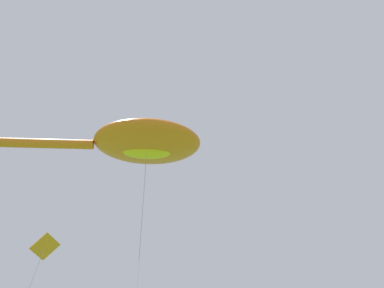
# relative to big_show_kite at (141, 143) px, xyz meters

# --- Properties ---
(big_show_kite) EXTENTS (9.23, 11.97, 12.97)m
(big_show_kite) POSITION_rel_big_show_kite_xyz_m (0.00, 0.00, 0.00)
(big_show_kite) COLOR orange
(big_show_kite) RESTS_ON ground
(small_kite_box_yellow) EXTENTS (1.31, 3.48, 7.31)m
(small_kite_box_yellow) POSITION_rel_big_show_kite_xyz_m (-2.21, 3.17, -5.60)
(small_kite_box_yellow) COLOR orange
(small_kite_box_yellow) RESTS_ON ground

